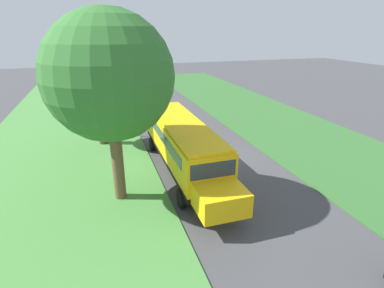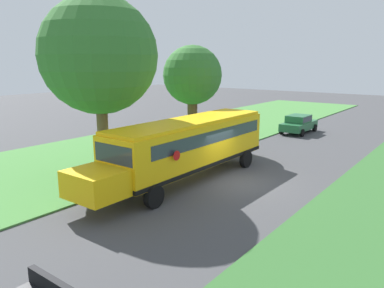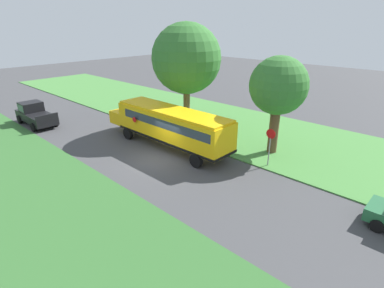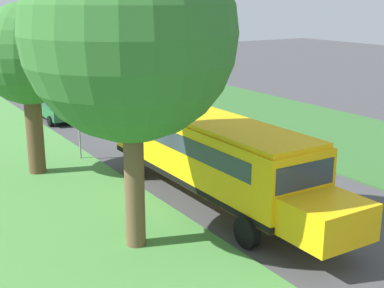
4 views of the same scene
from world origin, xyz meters
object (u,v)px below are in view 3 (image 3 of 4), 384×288
object	(u,v)px
oak_tree_beside_bus	(187,57)
oak_tree_roadside_mid	(278,87)
school_bus	(169,124)
stop_sign	(270,143)
pickup_truck	(35,114)

from	to	relation	value
oak_tree_beside_bus	oak_tree_roadside_mid	distance (m)	8.69
school_bus	oak_tree_beside_bus	world-z (taller)	oak_tree_beside_bus
school_bus	oak_tree_beside_bus	xyz separation A→B (m)	(-4.10, -2.08, 4.58)
school_bus	stop_sign	size ratio (longest dim) A/B	4.53
pickup_truck	oak_tree_beside_bus	bearing A→B (deg)	127.79
school_bus	pickup_truck	bearing A→B (deg)	-70.06
oak_tree_beside_bus	oak_tree_roadside_mid	bearing A→B (deg)	92.71
school_bus	oak_tree_roadside_mid	bearing A→B (deg)	124.81
oak_tree_beside_bus	stop_sign	world-z (taller)	oak_tree_beside_bus
oak_tree_beside_bus	oak_tree_roadside_mid	world-z (taller)	oak_tree_beside_bus
school_bus	oak_tree_beside_bus	bearing A→B (deg)	-153.03
oak_tree_beside_bus	stop_sign	xyz separation A→B (m)	(1.82, 9.58, -4.77)
pickup_truck	stop_sign	world-z (taller)	stop_sign
school_bus	stop_sign	bearing A→B (deg)	106.88
pickup_truck	oak_tree_beside_bus	distance (m)	15.85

